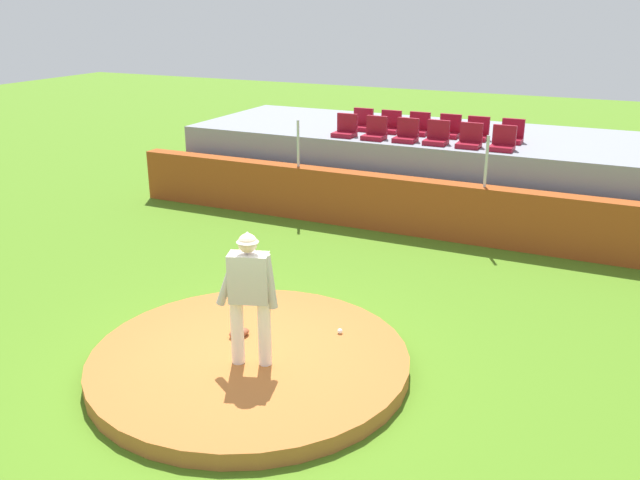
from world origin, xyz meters
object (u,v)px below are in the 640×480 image
Objects in this scene: stadium_chair_4 at (470,140)px; stadium_chair_9 at (449,130)px; baseball at (340,331)px; fielding_glove at (239,333)px; stadium_chair_7 at (390,126)px; stadium_chair_0 at (345,129)px; stadium_chair_6 at (362,123)px; stadium_chair_1 at (375,132)px; pitcher at (249,289)px; stadium_chair_8 at (418,128)px; stadium_chair_5 at (503,143)px; stadium_chair_10 at (477,133)px; stadium_chair_11 at (512,135)px; stadium_chair_2 at (406,134)px; stadium_chair_3 at (437,137)px.

stadium_chair_4 and stadium_chair_9 have the same top height.
baseball is 0.25× the size of fielding_glove.
baseball is at bearing 104.75° from stadium_chair_7.
stadium_chair_6 is at bearing -91.83° from stadium_chair_0.
stadium_chair_4 is (2.11, 0.02, 0.00)m from stadium_chair_1.
stadium_chair_9 is (0.76, 7.86, 1.61)m from fielding_glove.
pitcher is 7.59m from stadium_chair_1.
stadium_chair_6 and stadium_chair_8 have the same top height.
baseball is 6.52m from stadium_chair_5.
stadium_chair_1 is 2.26m from stadium_chair_10.
stadium_chair_9 is 1.00× the size of stadium_chair_11.
stadium_chair_2 is at bearing 52.14° from stadium_chair_9.
stadium_chair_7 is at bearing 0.01° from stadium_chair_11.
stadium_chair_1 is at bearing 33.67° from stadium_chair_9.
stadium_chair_7 is at bearing -91.06° from stadium_chair_1.
stadium_chair_3 is at bearing -159.65° from fielding_glove.
stadium_chair_8 is at bearing -126.51° from stadium_chair_1.
stadium_chair_7 is at bearing 79.34° from pitcher.
stadium_chair_6 is at bearing -14.78° from stadium_chair_5.
stadium_chair_2 is at bearing 32.72° from stadium_chair_10.
stadium_chair_2 is 1.60m from stadium_chair_10.
stadium_chair_8 is (0.68, 0.03, 0.00)m from stadium_chair_7.
stadium_chair_1 is at bearing 53.49° from stadium_chair_8.
stadium_chair_9 is at bearing -159.13° from fielding_glove.
stadium_chair_1 is (-1.20, 7.47, 0.63)m from pitcher.
fielding_glove reaches higher than baseball.
stadium_chair_6 is at bearing -143.78° from fielding_glove.
stadium_chair_6 is at bearing -32.54° from stadium_chair_2.
stadium_chair_6 is 0.72m from stadium_chair_7.
stadium_chair_2 is at bearing -179.39° from stadium_chair_0.
stadium_chair_3 is 1.09m from stadium_chair_10.
stadium_chair_1 and stadium_chair_10 have the same top height.
stadium_chair_5 and stadium_chair_7 have the same top height.
stadium_chair_3 is at bearing -178.02° from stadium_chair_1.
stadium_chair_1 is at bearing 17.97° from stadium_chair_11.
stadium_chair_9 and stadium_chair_10 have the same top height.
stadium_chair_9 is (0.02, 0.90, 0.00)m from stadium_chair_3.
stadium_chair_2 is at bearing -154.06° from fielding_glove.
stadium_chair_6 is 2.76m from stadium_chair_10.
stadium_chair_0 is at bearing 50.02° from stadium_chair_7.
fielding_glove is 8.06m from stadium_chair_9.
stadium_chair_0 is (-1.93, 7.49, 0.63)m from pitcher.
stadium_chair_0 and stadium_chair_11 have the same top height.
stadium_chair_4 is at bearing 157.02° from stadium_chair_7.
stadium_chair_4 is (1.40, -0.02, 0.00)m from stadium_chair_2.
stadium_chair_11 is at bearing 179.53° from stadium_chair_6.
stadium_chair_3 is at bearing -1.20° from stadium_chair_5.
stadium_chair_0 is at bearing -0.01° from stadium_chair_4.
stadium_chair_6 is 1.40m from stadium_chair_8.
stadium_chair_4 is at bearing 178.07° from stadium_chair_3.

